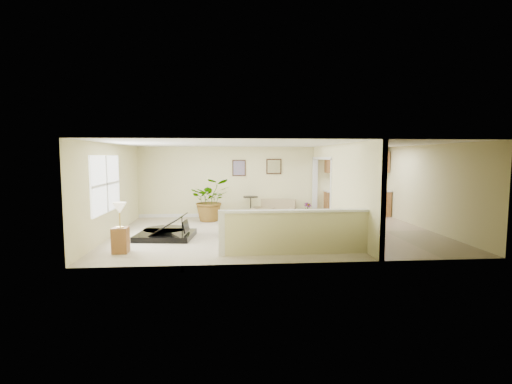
{
  "coord_description": "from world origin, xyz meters",
  "views": [
    {
      "loc": [
        -1.36,
        -10.25,
        2.15
      ],
      "look_at": [
        -0.54,
        0.4,
        1.13
      ],
      "focal_mm": 26.0,
      "sensor_mm": 36.0,
      "label": 1
    }
  ],
  "objects": [
    {
      "name": "piano_bench",
      "position": [
        -1.35,
        -0.14,
        0.22
      ],
      "size": [
        0.44,
        0.7,
        0.44
      ],
      "primitive_type": "cube",
      "rotation": [
        0.0,
        0.0,
        -0.16
      ],
      "color": "black",
      "rests_on": "floor"
    },
    {
      "name": "right_wall",
      "position": [
        4.5,
        0.0,
        1.25
      ],
      "size": [
        0.04,
        6.0,
        2.5
      ],
      "primitive_type": "cube",
      "color": "beige",
      "rests_on": "floor"
    },
    {
      "name": "floor",
      "position": [
        0.0,
        0.0,
        0.0
      ],
      "size": [
        9.0,
        9.0,
        0.0
      ],
      "primitive_type": "plane",
      "color": "beige",
      "rests_on": "ground"
    },
    {
      "name": "left_wall",
      "position": [
        -4.5,
        0.0,
        1.25
      ],
      "size": [
        0.04,
        6.0,
        2.5
      ],
      "primitive_type": "cube",
      "color": "beige",
      "rests_on": "floor"
    },
    {
      "name": "left_window",
      "position": [
        -4.49,
        -0.5,
        1.45
      ],
      "size": [
        0.05,
        2.15,
        1.45
      ],
      "primitive_type": "cube",
      "color": "white",
      "rests_on": "left_wall"
    },
    {
      "name": "loveseat",
      "position": [
        0.25,
        2.67,
        0.32
      ],
      "size": [
        1.74,
        1.29,
        0.84
      ],
      "rotation": [
        0.0,
        0.0,
        -0.34
      ],
      "color": "#9E8764",
      "rests_on": "floor"
    },
    {
      "name": "small_plant",
      "position": [
        1.45,
        2.54,
        0.23
      ],
      "size": [
        0.36,
        0.36,
        0.53
      ],
      "color": "black",
      "rests_on": "floor"
    },
    {
      "name": "front_wall",
      "position": [
        0.0,
        -3.0,
        1.25
      ],
      "size": [
        9.0,
        0.04,
        2.5
      ],
      "primitive_type": "cube",
      "color": "beige",
      "rests_on": "floor"
    },
    {
      "name": "interior_partition",
      "position": [
        1.8,
        0.25,
        1.22
      ],
      "size": [
        0.18,
        5.99,
        2.5
      ],
      "color": "beige",
      "rests_on": "floor"
    },
    {
      "name": "kitchen_cabinets",
      "position": [
        3.19,
        2.73,
        0.87
      ],
      "size": [
        2.36,
        0.65,
        2.33
      ],
      "color": "brown",
      "rests_on": "floor"
    },
    {
      "name": "ceiling",
      "position": [
        0.0,
        0.0,
        2.5
      ],
      "size": [
        9.0,
        6.0,
        0.04
      ],
      "primitive_type": "cube",
      "color": "silver",
      "rests_on": "back_wall"
    },
    {
      "name": "kitchen_vinyl",
      "position": [
        3.15,
        0.0,
        0.0
      ],
      "size": [
        2.7,
        6.0,
        0.01
      ],
      "primitive_type": "cube",
      "color": "gray",
      "rests_on": "floor"
    },
    {
      "name": "palm_plant",
      "position": [
        -1.94,
        2.14,
        0.71
      ],
      "size": [
        1.44,
        1.29,
        1.44
      ],
      "color": "black",
      "rests_on": "floor"
    },
    {
      "name": "back_wall",
      "position": [
        0.0,
        3.0,
        1.25
      ],
      "size": [
        9.0,
        0.04,
        2.5
      ],
      "primitive_type": "cube",
      "color": "beige",
      "rests_on": "floor"
    },
    {
      "name": "lamp_stand",
      "position": [
        -3.76,
        -1.89,
        0.48
      ],
      "size": [
        0.34,
        0.34,
        1.14
      ],
      "color": "brown",
      "rests_on": "floor"
    },
    {
      "name": "wall_art_left",
      "position": [
        -0.95,
        2.97,
        1.75
      ],
      "size": [
        0.48,
        0.04,
        0.58
      ],
      "color": "#331F12",
      "rests_on": "back_wall"
    },
    {
      "name": "wall_mirror",
      "position": [
        0.3,
        2.97,
        1.8
      ],
      "size": [
        0.55,
        0.04,
        0.55
      ],
      "color": "#331F12",
      "rests_on": "back_wall"
    },
    {
      "name": "piano",
      "position": [
        -3.05,
        -0.32,
        0.57
      ],
      "size": [
        1.79,
        1.84,
        1.36
      ],
      "rotation": [
        0.0,
        0.0,
        -0.11
      ],
      "color": "black",
      "rests_on": "floor"
    },
    {
      "name": "accent_table",
      "position": [
        -0.56,
        2.65,
        0.49
      ],
      "size": [
        0.52,
        0.52,
        0.76
      ],
      "color": "black",
      "rests_on": "floor"
    },
    {
      "name": "pony_half_wall",
      "position": [
        0.08,
        -2.3,
        0.52
      ],
      "size": [
        3.42,
        0.22,
        1.0
      ],
      "color": "beige",
      "rests_on": "floor"
    }
  ]
}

